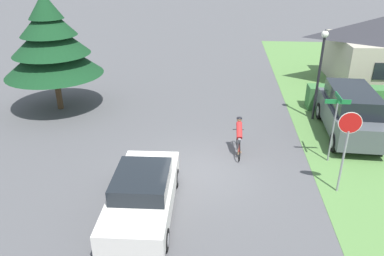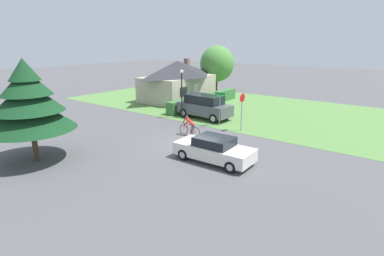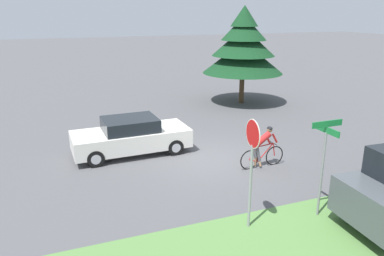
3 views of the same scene
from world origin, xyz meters
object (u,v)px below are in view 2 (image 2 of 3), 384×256
at_px(cottage_house, 178,80).
at_px(cyclist, 190,126).
at_px(conifer_tall_near, 28,103).
at_px(street_lamp, 182,86).
at_px(stop_sign, 242,104).
at_px(parked_suv_right, 204,106).
at_px(street_name_sign, 220,103).
at_px(deciduous_tree_right, 217,64).
at_px(sedan_left_lane, 214,150).

distance_m(cottage_house, cyclist, 13.78).
bearing_deg(conifer_tall_near, street_lamp, -1.22).
relative_size(cyclist, stop_sign, 0.62).
xyz_separation_m(cottage_house, parked_suv_right, (-5.23, -7.37, -1.22)).
bearing_deg(street_name_sign, conifer_tall_near, 160.86).
xyz_separation_m(cyclist, deciduous_tree_right, (16.52, 8.51, 3.00)).
relative_size(cottage_house, conifer_tall_near, 1.61).
bearing_deg(street_lamp, conifer_tall_near, 178.78).
distance_m(cyclist, deciduous_tree_right, 18.82).
bearing_deg(deciduous_tree_right, stop_sign, -141.00).
bearing_deg(conifer_tall_near, cyclist, -24.01).
height_order(sedan_left_lane, street_lamp, street_lamp).
relative_size(stop_sign, street_name_sign, 1.07).
xyz_separation_m(cottage_house, cyclist, (-9.92, -9.44, -1.55)).
bearing_deg(street_lamp, cottage_house, 42.51).
height_order(cyclist, deciduous_tree_right, deciduous_tree_right).
distance_m(sedan_left_lane, conifer_tall_near, 10.11).
bearing_deg(parked_suv_right, street_lamp, 37.81).
height_order(cottage_house, deciduous_tree_right, deciduous_tree_right).
relative_size(cottage_house, stop_sign, 3.16).
bearing_deg(conifer_tall_near, parked_suv_right, -7.75).
distance_m(parked_suv_right, street_lamp, 2.58).
bearing_deg(conifer_tall_near, street_name_sign, -19.14).
height_order(parked_suv_right, conifer_tall_near, conifer_tall_near).
bearing_deg(cyclist, cottage_house, -48.29).
distance_m(parked_suv_right, street_name_sign, 2.84).
bearing_deg(sedan_left_lane, conifer_tall_near, 34.87).
relative_size(cottage_house, deciduous_tree_right, 1.50).
height_order(cyclist, conifer_tall_near, conifer_tall_near).
bearing_deg(street_name_sign, cottage_house, 56.04).
distance_m(cyclist, parked_suv_right, 5.14).
xyz_separation_m(street_name_sign, deciduous_tree_right, (13.17, 8.81, 1.88)).
relative_size(conifer_tall_near, deciduous_tree_right, 0.93).
bearing_deg(street_lamp, deciduous_tree_right, 20.63).
height_order(parked_suv_right, street_lamp, street_lamp).
bearing_deg(parked_suv_right, stop_sign, 163.55).
bearing_deg(cyclist, deciduous_tree_right, -64.63).
distance_m(cottage_house, conifer_tall_near, 19.51).
distance_m(stop_sign, conifer_tall_near, 13.51).
distance_m(sedan_left_lane, deciduous_tree_right, 23.30).
bearing_deg(stop_sign, parked_suv_right, -105.75).
xyz_separation_m(sedan_left_lane, cyclist, (2.93, 3.95, 0.02)).
relative_size(street_lamp, deciduous_tree_right, 0.70).
xyz_separation_m(cottage_house, street_name_sign, (-6.56, -9.75, -0.43)).
relative_size(cyclist, street_name_sign, 0.66).
bearing_deg(sedan_left_lane, stop_sign, -76.61).
xyz_separation_m(street_lamp, conifer_tall_near, (-12.35, 0.26, 0.48)).
distance_m(parked_suv_right, deciduous_tree_right, 13.73).
height_order(sedan_left_lane, parked_suv_right, parked_suv_right).
relative_size(cottage_house, street_lamp, 2.13).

